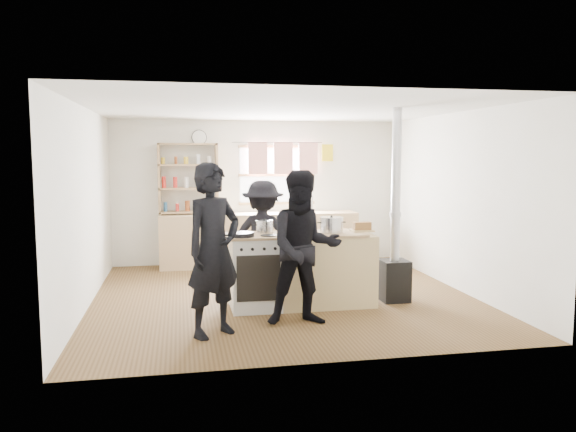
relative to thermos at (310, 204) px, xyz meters
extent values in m
cube|color=brown|center=(-0.90, -2.22, -1.05)|extent=(5.00, 5.00, 0.01)
cube|color=tan|center=(-0.90, 0.00, -0.60)|extent=(3.40, 0.55, 0.90)
cube|color=tan|center=(-2.10, 0.12, -0.11)|extent=(1.00, 0.28, 0.03)
cube|color=tan|center=(-2.10, 0.12, 0.29)|extent=(1.00, 0.28, 0.03)
cube|color=tan|center=(-2.10, 0.12, 0.69)|extent=(1.00, 0.28, 0.03)
cube|color=tan|center=(-2.10, 0.12, 1.04)|extent=(1.00, 0.28, 0.03)
cube|color=tan|center=(-2.58, 0.12, 0.45)|extent=(0.04, 0.28, 1.20)
cube|color=tan|center=(-1.62, 0.12, 0.45)|extent=(0.04, 0.28, 1.20)
cylinder|color=silver|center=(0.00, 0.00, 0.00)|extent=(0.10, 0.10, 0.30)
cube|color=silver|center=(-1.35, -2.77, -0.60)|extent=(0.60, 0.60, 0.90)
cube|color=tan|center=(-0.45, -2.77, -0.60)|extent=(1.20, 0.60, 0.90)
cube|color=tan|center=(-0.90, -2.77, -0.13)|extent=(1.84, 0.64, 0.03)
cylinder|color=black|center=(-1.53, -2.91, -0.09)|extent=(0.35, 0.35, 0.05)
cylinder|color=#366321|center=(-1.53, -2.91, -0.08)|extent=(0.28, 0.28, 0.02)
cube|color=silver|center=(-0.83, -2.79, -0.08)|extent=(0.39, 0.32, 0.07)
cube|color=brown|center=(-0.83, -2.79, -0.06)|extent=(0.33, 0.28, 0.02)
cylinder|color=#BBBBBD|center=(-1.20, -2.62, -0.05)|extent=(0.21, 0.21, 0.14)
cylinder|color=#BBBBBD|center=(-1.20, -2.62, 0.03)|extent=(0.22, 0.22, 0.01)
sphere|color=black|center=(-1.20, -2.62, 0.04)|extent=(0.03, 0.03, 0.03)
cylinder|color=#BDBDBF|center=(-0.38, -2.78, -0.03)|extent=(0.29, 0.29, 0.18)
cylinder|color=#BDBDBF|center=(-0.38, -2.78, 0.07)|extent=(0.30, 0.30, 0.01)
sphere|color=black|center=(-0.38, -2.78, 0.09)|extent=(0.03, 0.03, 0.03)
cube|color=tan|center=(0.03, -2.75, -0.11)|extent=(0.28, 0.20, 0.02)
cube|color=olive|center=(0.03, -2.75, -0.05)|extent=(0.22, 0.11, 0.10)
cube|color=black|center=(0.49, -2.74, -0.78)|extent=(0.35, 0.35, 0.54)
cylinder|color=#ADADB2|center=(0.49, -2.74, 0.47)|extent=(0.12, 0.12, 1.96)
imported|color=black|center=(-1.91, -3.71, -0.14)|extent=(0.80, 0.74, 1.82)
imported|color=black|center=(-0.89, -3.51, -0.18)|extent=(0.86, 0.68, 1.73)
imported|color=black|center=(-1.12, -1.95, -0.27)|extent=(1.13, 0.86, 1.55)
camera|label=1|loc=(-2.24, -9.54, 0.85)|focal=35.00mm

